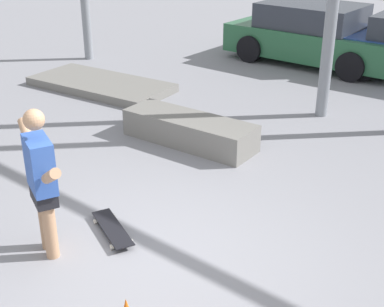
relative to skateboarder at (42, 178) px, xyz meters
name	(u,v)px	position (x,y,z in m)	size (l,w,h in m)	color
ground_plane	(147,266)	(0.95, 0.45, -0.86)	(36.00, 36.00, 0.00)	gray
skateboarder	(42,178)	(0.00, 0.00, 0.00)	(1.36, 0.67, 1.58)	tan
skateboard	(112,228)	(0.25, 0.64, -0.80)	(0.84, 0.53, 0.08)	black
grind_box	(189,130)	(-0.68, 3.11, -0.65)	(2.08, 0.67, 0.41)	slate
manual_pad	(101,84)	(-3.76, 4.09, -0.78)	(2.85, 1.30, 0.16)	slate
parked_car_green	(315,35)	(-1.43, 8.51, -0.22)	(3.97, 1.96, 1.33)	#28603D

